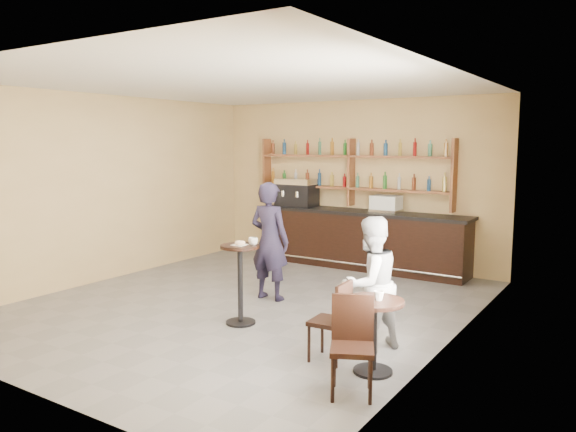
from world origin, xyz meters
The scene contains 23 objects.
floor centered at (0.00, 0.00, 0.00)m, with size 7.00×7.00×0.00m, color #5E5F63.
ceiling centered at (0.00, 0.00, 3.20)m, with size 7.00×7.00×0.00m, color white.
wall_back centered at (0.00, 3.50, 1.60)m, with size 7.00×7.00×0.00m, color tan.
wall_front centered at (0.00, -3.50, 1.60)m, with size 7.00×7.00×0.00m, color tan.
wall_left centered at (-3.00, 0.00, 1.60)m, with size 7.00×7.00×0.00m, color tan.
wall_right centered at (3.00, 0.00, 1.60)m, with size 7.00×7.00×0.00m, color tan.
window_pane centered at (2.99, -1.20, 1.70)m, with size 2.00×2.00×0.00m, color white.
window_frame centered at (2.99, -1.20, 1.70)m, with size 0.04×1.70×2.10m, color black, non-canonical shape.
shelf_unit centered at (0.00, 3.37, 1.81)m, with size 4.00×0.26×1.40m, color brown, non-canonical shape.
liquor_bottles centered at (0.00, 3.37, 1.98)m, with size 3.68×0.10×1.00m, color #8C5919, non-canonical shape.
bar_counter centered at (0.39, 3.15, 0.55)m, with size 4.07×0.79×1.10m, color black, non-canonical shape.
espresso_machine centered at (-1.11, 3.15, 1.38)m, with size 0.78×0.50×0.56m, color black, non-canonical shape.
pastry_case centered at (0.84, 3.15, 1.26)m, with size 0.52×0.42×0.31m, color silver, non-canonical shape.
pedestal_table centered at (0.46, -0.75, 0.53)m, with size 0.51×0.51×1.06m, color black, non-canonical shape.
napkin centered at (0.46, -0.75, 1.06)m, with size 0.17×0.17×0.00m, color white.
donut centered at (0.47, -0.76, 1.09)m, with size 0.14×0.14×0.05m, color #B97743.
cup_pedestal centered at (0.60, -0.65, 1.11)m, with size 0.12×0.12×0.10m, color white.
man_main centered at (0.10, 0.43, 0.90)m, with size 0.66×0.43×1.80m, color black.
cafe_table centered at (2.60, -1.28, 0.39)m, with size 0.62×0.62×0.78m, color black, non-canonical shape.
cup_cafe centered at (2.65, -1.28, 0.83)m, with size 0.11×0.11×0.10m, color white.
chair_west centered at (2.05, -1.23, 0.45)m, with size 0.39×0.39×0.89m, color black, non-canonical shape.
chair_south centered at (2.65, -1.88, 0.47)m, with size 0.41×0.41×0.94m, color black, non-canonical shape.
patron_second centered at (2.28, -0.68, 0.78)m, with size 0.76×0.59×1.56m, color gray.
Camera 1 is at (4.90, -6.46, 2.39)m, focal length 35.00 mm.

